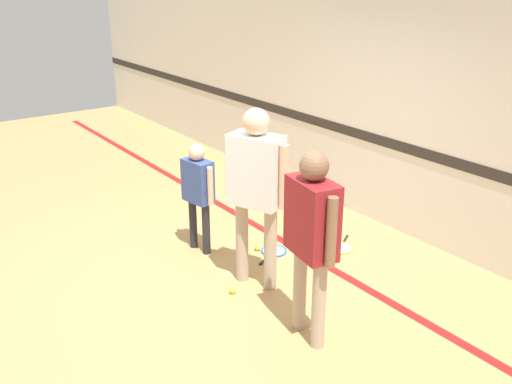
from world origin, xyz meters
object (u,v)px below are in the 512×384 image
(person_instructor, at_px, (256,180))
(tennis_ball_near_instructor, at_px, (233,290))
(person_student_right, at_px, (312,228))
(person_student_left, at_px, (198,187))
(racket_second_spare, at_px, (341,247))
(racket_spare_on_floor, at_px, (273,252))
(tennis_ball_by_spare_racket, at_px, (257,248))

(person_instructor, height_order, tennis_ball_near_instructor, person_instructor)
(person_student_right, xyz_separation_m, tennis_ball_near_instructor, (-0.94, -0.13, -0.98))
(person_student_left, height_order, person_student_right, person_student_right)
(person_student_left, height_order, racket_second_spare, person_student_left)
(tennis_ball_near_instructor, bearing_deg, racket_second_spare, 93.02)
(tennis_ball_near_instructor, bearing_deg, person_student_right, 8.12)
(racket_spare_on_floor, height_order, tennis_ball_near_instructor, tennis_ball_near_instructor)
(person_student_left, bearing_deg, person_student_right, -11.71)
(tennis_ball_by_spare_racket, bearing_deg, person_student_right, -21.18)
(tennis_ball_near_instructor, bearing_deg, person_instructor, 94.35)
(racket_spare_on_floor, bearing_deg, person_student_right, 35.81)
(person_student_right, xyz_separation_m, racket_second_spare, (-1.02, 1.37, -1.00))
(racket_second_spare, xyz_separation_m, tennis_ball_near_instructor, (0.08, -1.50, 0.02))
(person_student_left, distance_m, tennis_ball_near_instructor, 1.22)
(person_instructor, distance_m, tennis_ball_near_instructor, 1.10)
(person_student_left, distance_m, racket_spare_on_floor, 1.09)
(person_student_right, xyz_separation_m, racket_spare_on_floor, (-1.38, 0.70, -1.00))
(person_instructor, distance_m, racket_second_spare, 1.62)
(person_instructor, xyz_separation_m, person_student_left, (-0.94, -0.07, -0.34))
(tennis_ball_by_spare_racket, bearing_deg, racket_spare_on_floor, 38.72)
(person_student_left, height_order, tennis_ball_by_spare_racket, person_student_left)
(person_student_right, height_order, racket_spare_on_floor, person_student_right)
(racket_spare_on_floor, bearing_deg, tennis_ball_by_spare_racket, -78.56)
(person_student_left, xyz_separation_m, racket_second_spare, (0.89, 1.28, -0.74))
(racket_second_spare, height_order, tennis_ball_near_instructor, tennis_ball_near_instructor)
(racket_spare_on_floor, relative_size, racket_second_spare, 1.03)
(person_instructor, distance_m, person_student_right, 0.98)
(racket_spare_on_floor, distance_m, tennis_ball_near_instructor, 0.94)
(person_instructor, relative_size, racket_spare_on_floor, 3.48)
(person_student_right, bearing_deg, racket_spare_on_floor, -17.40)
(tennis_ball_by_spare_racket, bearing_deg, person_instructor, -37.49)
(person_instructor, height_order, racket_second_spare, person_instructor)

